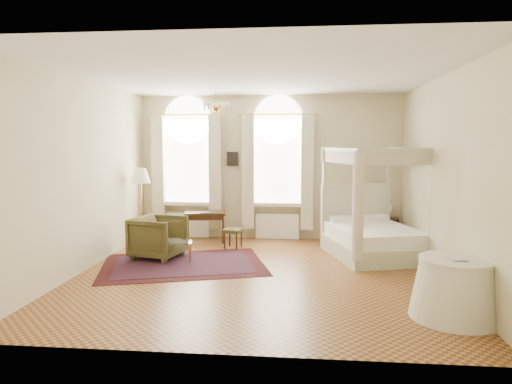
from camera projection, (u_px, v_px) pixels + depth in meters
The scene contains 18 objects.
ground at pixel (257, 274), 7.72m from camera, with size 6.00×6.00×0.00m, color #9B622D.
room_walls at pixel (257, 157), 7.51m from camera, with size 6.00×6.00×6.00m.
window_left at pixel (187, 174), 10.59m from camera, with size 1.62×0.27×3.29m.
window_right at pixel (278, 175), 10.39m from camera, with size 1.62×0.27×3.29m.
chandelier at pixel (216, 106), 8.69m from camera, with size 0.51×0.45×0.50m.
wall_pictures at pixel (273, 157), 10.45m from camera, with size 2.54×0.03×0.39m.
canopy_bed at pixel (374, 232), 8.84m from camera, with size 2.04×2.29×2.12m.
nightstand at pixel (390, 230), 10.10m from camera, with size 0.39×0.36×0.56m, color #39230F.
nightstand_lamp at pixel (386, 206), 10.13m from camera, with size 0.27×0.27×0.40m.
writing_desk at pixel (205, 216), 10.16m from camera, with size 0.97×0.61×0.68m.
laptop at pixel (208, 212), 10.05m from camera, with size 0.35×0.23×0.03m, color black.
stool at pixel (233, 232), 9.60m from camera, with size 0.44×0.44×0.41m.
armchair at pixel (158, 237), 8.75m from camera, with size 0.87×0.89×0.81m, color #423C1C.
coffee_table at pixel (177, 243), 8.47m from camera, with size 0.62×0.48×0.39m.
floor_lamp at pixel (140, 180), 9.77m from camera, with size 0.43×0.43×1.67m.
oriental_rug at pixel (184, 264), 8.30m from camera, with size 3.35×2.80×0.01m.
side_table at pixel (456, 289), 5.74m from camera, with size 1.12×1.12×0.77m.
book at pixel (450, 259), 5.63m from camera, with size 0.18×0.24×0.02m, color black.
Camera 1 is at (0.70, -7.50, 2.19)m, focal length 32.00 mm.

